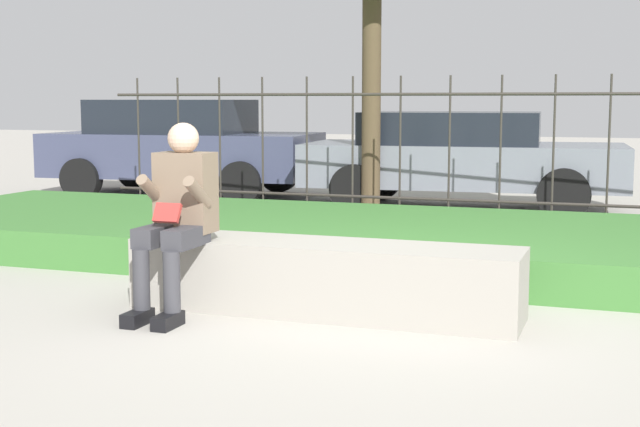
{
  "coord_description": "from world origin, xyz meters",
  "views": [
    {
      "loc": [
        1.6,
        -5.57,
        1.43
      ],
      "look_at": [
        -0.52,
        0.51,
        0.61
      ],
      "focal_mm": 50.0,
      "sensor_mm": 36.0,
      "label": 1
    }
  ],
  "objects": [
    {
      "name": "iron_fence",
      "position": [
        0.0,
        4.09,
        0.89
      ],
      "size": [
        8.85,
        0.03,
        1.7
      ],
      "color": "#332D28",
      "rests_on": "ground_plane"
    },
    {
      "name": "ground_plane",
      "position": [
        0.0,
        0.0,
        0.0
      ],
      "size": [
        60.0,
        60.0,
        0.0
      ],
      "primitive_type": "plane",
      "color": "#A8A399"
    },
    {
      "name": "car_parked_left",
      "position": [
        -4.78,
        6.35,
        0.75
      ],
      "size": [
        4.08,
        2.15,
        1.43
      ],
      "rotation": [
        0.0,
        0.0,
        0.08
      ],
      "color": "#383D56",
      "rests_on": "ground_plane"
    },
    {
      "name": "person_seated_reader",
      "position": [
        -1.23,
        -0.33,
        0.71
      ],
      "size": [
        0.42,
        0.73,
        1.28
      ],
      "color": "black",
      "rests_on": "ground_plane"
    },
    {
      "name": "stone_bench",
      "position": [
        -0.32,
        0.0,
        0.22
      ],
      "size": [
        2.65,
        0.59,
        0.48
      ],
      "color": "gray",
      "rests_on": "ground_plane"
    },
    {
      "name": "grass_berm",
      "position": [
        0.0,
        2.19,
        0.16
      ],
      "size": [
        10.85,
        2.98,
        0.31
      ],
      "color": "#3D7533",
      "rests_on": "ground_plane"
    },
    {
      "name": "car_parked_center",
      "position": [
        -0.51,
        6.04,
        0.69
      ],
      "size": [
        4.22,
        2.12,
        1.28
      ],
      "rotation": [
        0.0,
        0.0,
        0.08
      ],
      "color": "slate",
      "rests_on": "ground_plane"
    }
  ]
}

